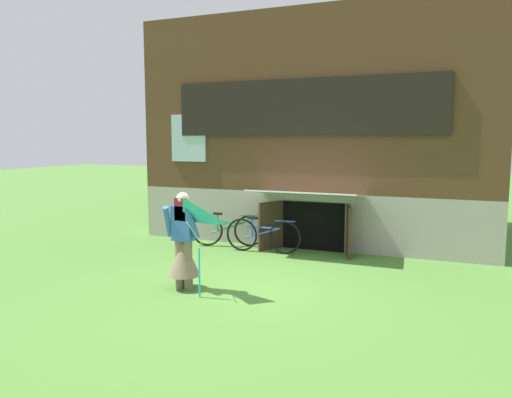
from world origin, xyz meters
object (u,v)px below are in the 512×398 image
person (183,249)px  bicycle_green (228,230)px  bicycle_blue (263,235)px  kite (184,220)px

person → bicycle_green: 3.27m
bicycle_blue → bicycle_green: bearing=159.8°
bicycle_blue → bicycle_green: 1.00m
person → bicycle_blue: person is taller
person → bicycle_blue: bearing=108.2°
kite → bicycle_green: (-1.04, 3.64, -0.84)m
kite → bicycle_blue: 3.45m
bicycle_blue → kite: bearing=-91.7°
kite → bicycle_green: size_ratio=0.93×
person → kite: (0.30, -0.46, 0.56)m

